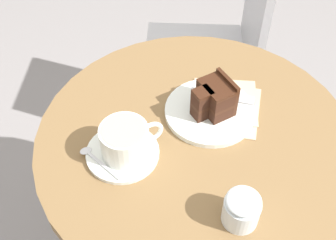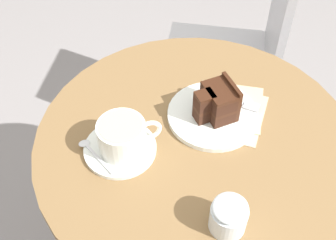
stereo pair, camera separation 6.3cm
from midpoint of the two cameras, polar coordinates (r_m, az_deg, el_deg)
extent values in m
cylinder|color=brown|center=(0.87, 1.76, -2.86)|extent=(0.66, 0.66, 0.03)
cylinder|color=silver|center=(1.18, 1.35, -13.93)|extent=(0.07, 0.07, 0.69)
cylinder|color=silver|center=(0.83, -8.33, -4.52)|extent=(0.14, 0.14, 0.01)
cylinder|color=silver|center=(0.80, -8.13, -2.97)|extent=(0.09, 0.09, 0.07)
cylinder|color=#D6B789|center=(0.78, -8.38, -1.49)|extent=(0.08, 0.08, 0.00)
torus|color=silver|center=(0.81, -4.54, -1.73)|extent=(0.05, 0.01, 0.05)
cube|color=silver|center=(0.81, -10.95, -6.22)|extent=(0.04, 0.09, 0.00)
ellipsoid|color=silver|center=(0.84, -13.21, -4.18)|extent=(0.02, 0.02, 0.00)
cylinder|color=silver|center=(0.90, 3.68, 1.09)|extent=(0.19, 0.19, 0.01)
cube|color=#381E14|center=(0.88, 4.40, 1.99)|extent=(0.06, 0.08, 0.03)
cube|color=#381E14|center=(0.87, 2.49, 1.17)|extent=(0.04, 0.04, 0.03)
cube|color=#381C0F|center=(0.87, 4.47, 2.78)|extent=(0.06, 0.08, 0.01)
cube|color=#381C0F|center=(0.86, 2.53, 1.96)|extent=(0.04, 0.04, 0.01)
cube|color=#381E14|center=(0.86, 4.54, 3.60)|extent=(0.06, 0.08, 0.03)
cube|color=#381E14|center=(0.84, 2.57, 2.78)|extent=(0.04, 0.04, 0.03)
cube|color=#381C0F|center=(0.85, 4.61, 4.44)|extent=(0.06, 0.08, 0.01)
cube|color=#381C0F|center=(0.83, 2.61, 3.63)|extent=(0.04, 0.04, 0.01)
cube|color=#381C0F|center=(0.88, 5.87, 3.71)|extent=(0.01, 0.07, 0.08)
cube|color=silver|center=(0.92, 4.42, 3.53)|extent=(0.09, 0.08, 0.00)
cube|color=silver|center=(0.92, 8.61, 2.63)|extent=(0.04, 0.04, 0.00)
cube|color=tan|center=(0.91, 5.60, 1.54)|extent=(0.21, 0.21, 0.00)
cube|color=tan|center=(0.92, 5.79, 2.45)|extent=(0.19, 0.19, 0.00)
cylinder|color=#BCBCC1|center=(1.79, -2.54, 6.43)|extent=(0.02, 0.02, 0.42)
cylinder|color=#BCBCC1|center=(1.56, -3.43, -1.53)|extent=(0.02, 0.02, 0.42)
cylinder|color=#BCBCC1|center=(1.79, 7.89, 6.05)|extent=(0.02, 0.02, 0.42)
cylinder|color=#BCBCC1|center=(1.57, 8.42, -1.93)|extent=(0.02, 0.02, 0.42)
cube|color=#BCBCC1|center=(1.51, 2.88, 8.36)|extent=(0.51, 0.51, 0.02)
cylinder|color=silver|center=(0.74, 7.40, -12.29)|extent=(0.06, 0.06, 0.05)
ellipsoid|color=silver|center=(0.71, 7.67, -10.95)|extent=(0.06, 0.06, 0.02)
camera|label=1|loc=(0.03, -92.17, -2.44)|focal=45.00mm
camera|label=2|loc=(0.03, 87.83, 2.44)|focal=45.00mm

